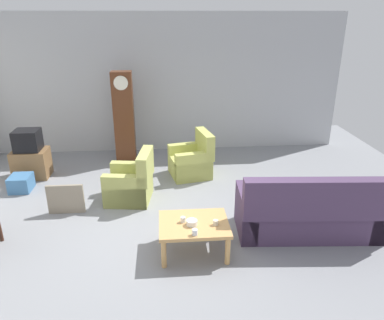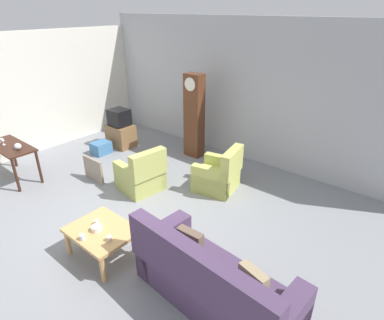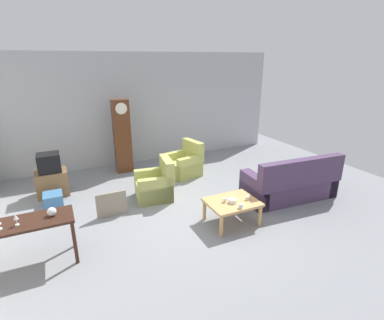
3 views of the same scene
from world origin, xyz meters
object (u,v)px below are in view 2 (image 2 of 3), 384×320
object	(u,v)px
framed_picture_leaning	(93,170)
wine_glass_short	(3,140)
coffee_table_wood	(102,233)
cup_blue_rimmed	(82,237)
armchair_olive_near	(142,176)
console_table_dark	(11,150)
bowl_white_stacked	(97,228)
armchair_olive_far	(218,176)
grandfather_clock	(194,116)
tv_stand_cabinet	(121,136)
cup_cream_tall	(109,239)
storage_box_blue	(101,148)
tv_crt	(119,117)
cup_white_porcelain	(97,222)
couch_floral	(212,283)
glass_dome_cloche	(18,146)

from	to	relation	value
framed_picture_leaning	wine_glass_short	size ratio (longest dim) A/B	3.34
coffee_table_wood	cup_blue_rimmed	distance (m)	0.32
cup_blue_rimmed	wine_glass_short	size ratio (longest dim) A/B	0.45
armchair_olive_near	coffee_table_wood	distance (m)	1.92
console_table_dark	bowl_white_stacked	distance (m)	3.41
armchair_olive_far	cup_blue_rimmed	distance (m)	2.96
console_table_dark	bowl_white_stacked	xyz separation A→B (m)	(3.40, -0.30, -0.16)
armchair_olive_far	coffee_table_wood	size ratio (longest dim) A/B	0.97
grandfather_clock	bowl_white_stacked	bearing A→B (deg)	-71.83
tv_stand_cabinet	cup_cream_tall	world-z (taller)	tv_stand_cabinet
armchair_olive_near	bowl_white_stacked	distance (m)	1.96
console_table_dark	storage_box_blue	distance (m)	2.04
console_table_dark	tv_crt	distance (m)	2.61
bowl_white_stacked	cup_white_porcelain	bearing A→B (deg)	143.97
coffee_table_wood	tv_crt	world-z (taller)	tv_crt
framed_picture_leaning	bowl_white_stacked	size ratio (longest dim) A/B	3.96
cup_blue_rimmed	bowl_white_stacked	distance (m)	0.25
armchair_olive_near	tv_stand_cabinet	distance (m)	2.42
console_table_dark	cup_cream_tall	world-z (taller)	console_table_dark
console_table_dark	tv_crt	bearing A→B (deg)	82.57
console_table_dark	wine_glass_short	world-z (taller)	wine_glass_short
tv_stand_cabinet	bowl_white_stacked	xyz separation A→B (m)	(3.06, -2.89, 0.21)
couch_floral	tv_stand_cabinet	world-z (taller)	couch_floral
coffee_table_wood	framed_picture_leaning	size ratio (longest dim) A/B	1.60
tv_crt	cup_white_porcelain	xyz separation A→B (m)	(2.94, -2.81, -0.29)
couch_floral	cup_blue_rimmed	xyz separation A→B (m)	(-1.77, -0.61, 0.15)
console_table_dark	tv_stand_cabinet	xyz separation A→B (m)	(0.34, 2.59, -0.36)
armchair_olive_far	tv_crt	distance (m)	3.33
armchair_olive_far	storage_box_blue	bearing A→B (deg)	-172.27
armchair_olive_near	armchair_olive_far	distance (m)	1.54
wine_glass_short	storage_box_blue	bearing A→B (deg)	78.03
console_table_dark	framed_picture_leaning	size ratio (longest dim) A/B	2.17
couch_floral	framed_picture_leaning	xyz separation A→B (m)	(-3.80, 0.94, -0.10)
couch_floral	cup_white_porcelain	bearing A→B (deg)	-171.69
armchair_olive_near	armchair_olive_far	size ratio (longest dim) A/B	0.99
grandfather_clock	framed_picture_leaning	bearing A→B (deg)	-108.77
armchair_olive_far	tv_crt	world-z (taller)	tv_crt
console_table_dark	bowl_white_stacked	size ratio (longest dim) A/B	8.58
coffee_table_wood	glass_dome_cloche	world-z (taller)	glass_dome_cloche
cup_white_porcelain	bowl_white_stacked	bearing A→B (deg)	-36.03
cup_white_porcelain	cup_blue_rimmed	xyz separation A→B (m)	(0.13, -0.33, 0.00)
console_table_dark	glass_dome_cloche	size ratio (longest dim) A/B	9.66
couch_floral	storage_box_blue	xyz separation A→B (m)	(-4.86, 1.89, -0.20)
armchair_olive_near	tv_stand_cabinet	xyz separation A→B (m)	(-2.11, 1.19, -0.02)
armchair_olive_near	cup_blue_rimmed	xyz separation A→B (m)	(0.97, -1.95, 0.20)
coffee_table_wood	grandfather_clock	size ratio (longest dim) A/B	0.48
cup_blue_rimmed	bowl_white_stacked	bearing A→B (deg)	94.44
framed_picture_leaning	cup_blue_rimmed	size ratio (longest dim) A/B	7.38
cup_white_porcelain	cup_blue_rimmed	distance (m)	0.36
cup_cream_tall	bowl_white_stacked	bearing A→B (deg)	175.91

